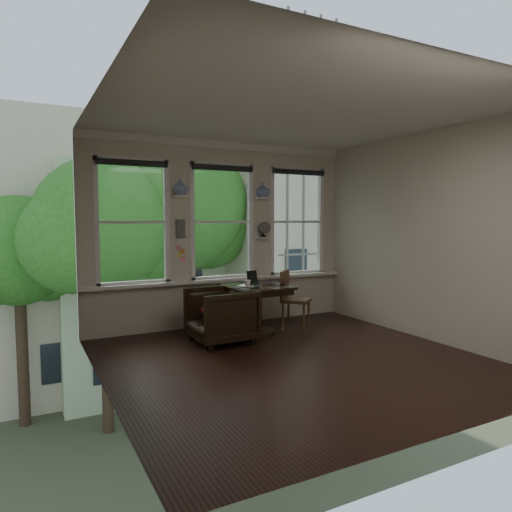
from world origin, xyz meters
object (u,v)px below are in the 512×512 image
table (256,310)px  armchair_left (221,315)px  side_chair_right (296,300)px  laptop (274,284)px  mug (247,283)px

table → armchair_left: armchair_left is taller
side_chair_right → laptop: 0.59m
armchair_left → laptop: armchair_left is taller
armchair_left → mug: 0.65m
table → armchair_left: size_ratio=1.05×
armchair_left → side_chair_right: 1.44m
armchair_left → mug: size_ratio=8.24×
table → laptop: laptop is taller
table → armchair_left: (-0.66, -0.19, 0.02)m
armchair_left → laptop: bearing=96.4°
laptop → armchair_left: bearing=-139.0°
armchair_left → mug: mug is taller
side_chair_right → table: bearing=142.0°
armchair_left → side_chair_right: size_ratio=0.94×
laptop → mug: bearing=-149.2°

